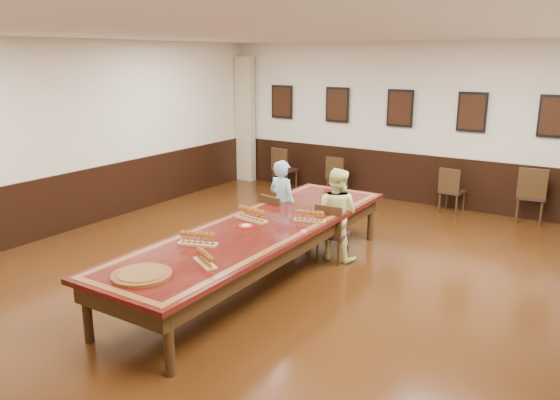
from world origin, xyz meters
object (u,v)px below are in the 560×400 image
Objects in this scene: chair_woman at (333,232)px; spare_chair_a at (285,168)px; spare_chair_c at (453,190)px; conference_table at (260,237)px; spare_chair_b at (338,175)px; person_woman at (336,214)px; person_man at (282,204)px; carved_platter at (142,275)px; spare_chair_d at (532,194)px; chair_man at (278,221)px.

spare_chair_a is (-2.96, 3.39, 0.03)m from chair_woman.
conference_table is (-1.23, -4.69, 0.17)m from spare_chair_c.
chair_woman reaches higher than spare_chair_b.
person_woman is (2.95, -3.29, 0.21)m from spare_chair_a.
spare_chair_c is 0.63× the size of person_man.
spare_chair_d is at bearing 68.80° from carved_platter.
spare_chair_c reaches higher than carved_platter.
spare_chair_a is at bearing -47.82° from person_man.
spare_chair_b is 2.46m from spare_chair_c.
spare_chair_b is 0.62× the size of person_woman.
person_woman reaches higher than spare_chair_b.
person_man is at bearing -4.40° from person_woman.
person_woman is at bearing 137.36° from spare_chair_a.
conference_table is at bearing 65.59° from person_woman.
spare_chair_c reaches higher than chair_man.
person_man reaches higher than chair_woman.
chair_man is 0.63× the size of person_man.
person_man is (2.02, -3.28, 0.22)m from spare_chair_a.
person_woman is at bearing -170.23° from person_man.
conference_table is at bearing 83.17° from spare_chair_c.
carved_platter is at bearing 107.65° from person_man.
conference_table is (0.46, -1.28, -0.08)m from person_man.
spare_chair_a is 3.70m from spare_chair_c.
carved_platter is (-0.53, -3.29, 0.09)m from person_woman.
person_woman is at bearing 69.16° from conference_table.
person_man reaches higher than spare_chair_b.
chair_man is at bearing -4.51° from chair_woman.
conference_table is (-0.48, -1.26, -0.07)m from person_woman.
spare_chair_b is at bearing -67.28° from chair_man.
chair_woman is at bearing -175.85° from person_man.
spare_chair_d is at bearing -119.76° from chair_man.
spare_chair_c is at bearing -105.28° from chair_man.
chair_man is 0.85× the size of spare_chair_d.
spare_chair_c is at bearing 174.72° from spare_chair_b.
chair_man is at bearing 1.06° from person_woman.
spare_chair_c is 1.38m from spare_chair_d.
conference_table is (1.23, -4.70, 0.19)m from spare_chair_b.
chair_woman is 0.93× the size of spare_chair_a.
spare_chair_b is (-1.71, 3.53, -0.01)m from chair_woman.
spare_chair_a is at bearing -48.73° from chair_man.
chair_man is at bearing 71.96° from spare_chair_c.
spare_chair_b is at bearing 7.60° from spare_chair_c.
person_woman is (-2.12, -3.54, 0.17)m from spare_chair_d.
conference_table is at bearing 123.96° from spare_chair_a.
chair_woman is at bearing -170.33° from chair_man.
chair_woman is (0.96, -0.02, 0.00)m from chair_man.
chair_woman is 3.60m from spare_chair_c.
chair_woman is 1.00× the size of spare_chair_c.
chair_man is 0.17× the size of conference_table.
chair_man reaches higher than spare_chair_b.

